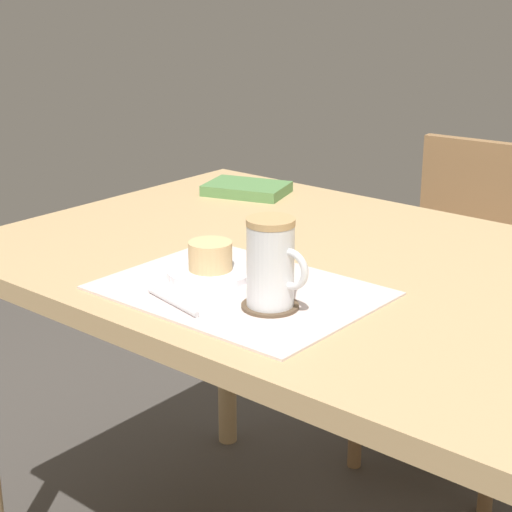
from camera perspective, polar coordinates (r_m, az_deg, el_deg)
The scene contains 9 objects.
dining_table at distance 1.51m, azimuth 6.49°, elevation -3.44°, with size 1.37×0.85×0.75m.
wooden_chair at distance 2.26m, azimuth 13.93°, elevation -2.15°, with size 0.46×0.46×0.82m.
placemat at distance 1.37m, azimuth -1.08°, elevation -2.32°, with size 0.42×0.32×0.00m, color silver.
pastry_plate at distance 1.43m, azimuth -3.04°, elevation -1.10°, with size 0.15×0.15×0.01m, color white.
pastry at distance 1.42m, azimuth -3.06°, elevation 0.03°, with size 0.07×0.07×0.05m, color #E5BC7F.
coffee_coaster at distance 1.30m, azimuth 0.95°, elevation -3.34°, with size 0.09×0.09×0.01m, color brown.
coffee_mug at distance 1.27m, azimuth 1.05°, elevation -0.43°, with size 0.11×0.07×0.14m.
teaspoon at distance 1.31m, azimuth -5.57°, elevation -3.07°, with size 0.01×0.01×0.13m, color silver.
small_book at distance 1.96m, azimuth -0.62°, elevation 4.51°, with size 0.18×0.12×0.02m, color #598C4C.
Camera 1 is at (0.76, -1.17, 1.24)m, focal length 60.00 mm.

